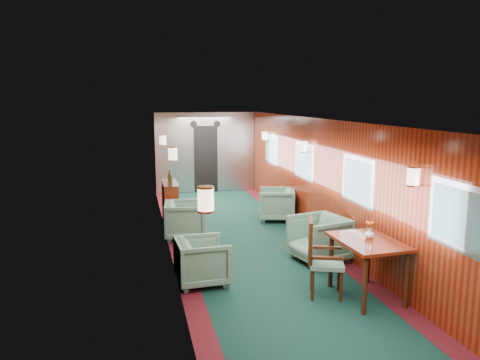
{
  "coord_description": "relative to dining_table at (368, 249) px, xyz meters",
  "views": [
    {
      "loc": [
        -2.06,
        -7.96,
        2.77
      ],
      "look_at": [
        0.0,
        1.18,
        1.15
      ],
      "focal_mm": 35.0,
      "sensor_mm": 36.0,
      "label": 1
    }
  ],
  "objects": [
    {
      "name": "armchair_left_near",
      "position": [
        -2.19,
        1.0,
        -0.35
      ],
      "size": [
        0.82,
        0.8,
        0.71
      ],
      "primitive_type": "imported",
      "rotation": [
        0.0,
        0.0,
        1.63
      ],
      "color": "#204B3D",
      "rests_on": "ground"
    },
    {
      "name": "armchair_left_far",
      "position": [
        -2.18,
        3.42,
        -0.32
      ],
      "size": [
        0.91,
        0.89,
        0.75
      ],
      "primitive_type": "imported",
      "rotation": [
        0.0,
        0.0,
        1.46
      ],
      "color": "#204B3D",
      "rests_on": "ground"
    },
    {
      "name": "flower_vase",
      "position": [
        0.06,
        0.09,
        0.2
      ],
      "size": [
        0.17,
        0.17,
        0.14
      ],
      "primitive_type": "imported",
      "rotation": [
        0.0,
        0.0,
        0.34
      ],
      "color": "white",
      "rests_on": "dining_table"
    },
    {
      "name": "windows_right",
      "position": [
        0.43,
        2.49,
        0.75
      ],
      "size": [
        0.02,
        8.6,
        0.8
      ],
      "color": "#B0B3B7",
      "rests_on": "ground"
    },
    {
      "name": "room",
      "position": [
        -1.06,
        2.24,
        0.93
      ],
      "size": [
        12.0,
        12.1,
        2.4
      ],
      "color": "black",
      "rests_on": "ground"
    },
    {
      "name": "armchair_right_near",
      "position": [
        -0.08,
        1.57,
        -0.31
      ],
      "size": [
        1.04,
        1.02,
        0.79
      ],
      "primitive_type": "imported",
      "rotation": [
        0.0,
        0.0,
        -1.34
      ],
      "color": "#204B3D",
      "rests_on": "ground"
    },
    {
      "name": "bulkhead",
      "position": [
        -1.06,
        8.15,
        0.48
      ],
      "size": [
        2.98,
        0.17,
        2.39
      ],
      "color": "#B7BABF",
      "rests_on": "ground"
    },
    {
      "name": "armchair_right_far",
      "position": [
        0.02,
        4.4,
        -0.33
      ],
      "size": [
        1.0,
        0.99,
        0.74
      ],
      "primitive_type": "imported",
      "rotation": [
        0.0,
        0.0,
        -1.85
      ],
      "color": "#204B3D",
      "rests_on": "ground"
    },
    {
      "name": "dining_table",
      "position": [
        0.0,
        0.0,
        0.0
      ],
      "size": [
        0.84,
        1.16,
        0.84
      ],
      "rotation": [
        0.0,
        0.0,
        0.06
      ],
      "color": "maroon",
      "rests_on": "ground"
    },
    {
      "name": "wall_sconces",
      "position": [
        -1.06,
        2.81,
        1.09
      ],
      "size": [
        2.97,
        7.97,
        0.25
      ],
      "color": "#FFE8C6",
      "rests_on": "ground"
    },
    {
      "name": "side_chair",
      "position": [
        -0.63,
        0.21,
        -0.1
      ],
      "size": [
        0.62,
        0.64,
        1.11
      ],
      "rotation": [
        0.0,
        0.0,
        -0.35
      ],
      "color": "#204B3D",
      "rests_on": "ground"
    },
    {
      "name": "credenza",
      "position": [
        -2.4,
        4.62,
        -0.22
      ],
      "size": [
        0.33,
        1.05,
        1.22
      ],
      "color": "maroon",
      "rests_on": "ground"
    }
  ]
}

